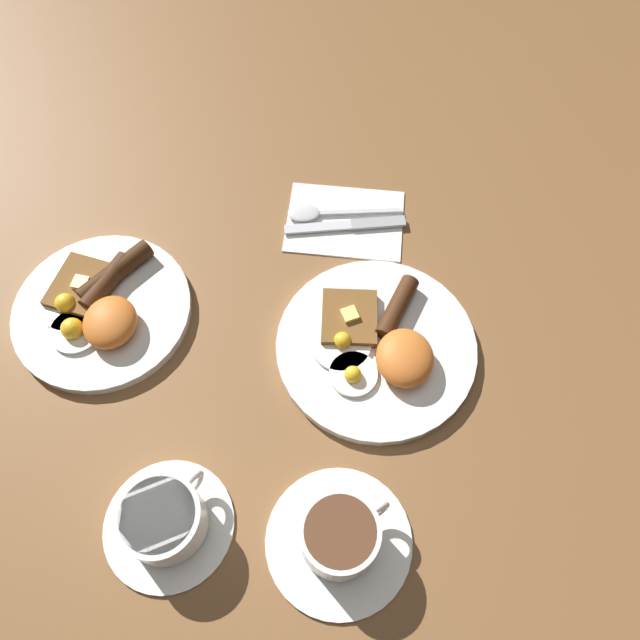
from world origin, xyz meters
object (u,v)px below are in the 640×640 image
Objects in this scene: breakfast_plate_far at (101,307)px; knife at (352,225)px; breakfast_plate_near at (378,346)px; teacup_far at (164,520)px; spoon at (316,213)px; teacup_near at (340,537)px.

breakfast_plate_far is 1.34× the size of knife.
breakfast_plate_near is 0.20m from knife.
breakfast_plate_far is 1.59× the size of teacup_far.
breakfast_plate_near is 0.24m from spoon.
knife is at bearing -3.01° from teacup_near.
teacup_near is 1.11× the size of teacup_far.
breakfast_plate_near is 0.33m from teacup_far.
knife is (0.20, 0.03, -0.01)m from breakfast_plate_near.
teacup_near reaches higher than breakfast_plate_far.
breakfast_plate_near is 1.55× the size of spoon.
breakfast_plate_near reaches higher than breakfast_plate_far.
breakfast_plate_far is at bearing 17.57° from knife.
teacup_near is 0.99× the size of spoon.
knife is 0.06m from spoon.
teacup_near is 0.44m from knife.
breakfast_plate_far is (0.05, 0.37, 0.00)m from breakfast_plate_near.
breakfast_plate_near is 1.57× the size of teacup_near.
knife is 1.05× the size of spoon.
teacup_near is (-0.24, 0.05, 0.01)m from breakfast_plate_near.
teacup_near is 0.46m from spoon.
spoon is (0.22, 0.08, -0.01)m from breakfast_plate_near.
teacup_near is 0.20m from teacup_far.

